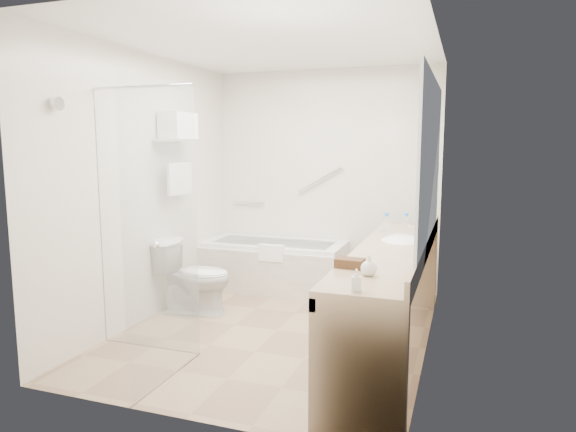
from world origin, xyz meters
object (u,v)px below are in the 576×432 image
(bathtub, at_px, (274,266))
(vanity_counter, at_px, (391,274))
(toilet, at_px, (194,277))
(water_bottle_left, at_px, (407,225))
(amenity_basket, at_px, (350,263))

(bathtub, height_order, vanity_counter, vanity_counter)
(toilet, bearing_deg, vanity_counter, -105.94)
(vanity_counter, height_order, water_bottle_left, water_bottle_left)
(vanity_counter, distance_m, amenity_basket, 0.79)
(bathtub, xyz_separation_m, water_bottle_left, (1.56, -0.70, 0.66))
(bathtub, relative_size, amenity_basket, 8.73)
(bathtub, distance_m, vanity_counter, 2.09)
(toilet, distance_m, amenity_basket, 2.16)
(toilet, height_order, amenity_basket, amenity_basket)
(vanity_counter, bearing_deg, amenity_basket, -103.70)
(toilet, xyz_separation_m, amenity_basket, (1.80, -1.09, 0.52))
(bathtub, height_order, amenity_basket, amenity_basket)
(toilet, distance_m, water_bottle_left, 2.11)
(vanity_counter, xyz_separation_m, water_bottle_left, (0.03, 0.69, 0.30))
(amenity_basket, bearing_deg, vanity_counter, 76.30)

